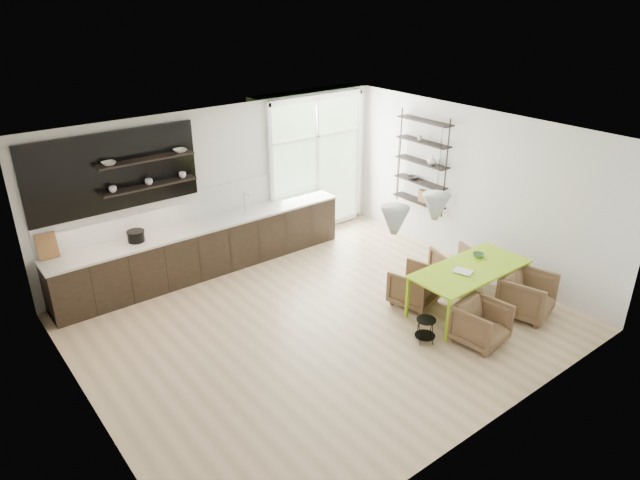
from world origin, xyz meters
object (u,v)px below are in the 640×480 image
(armchair_front_right, at_px, (527,295))
(wire_stool, at_px, (426,327))
(dining_table, at_px, (470,271))
(armchair_back_left, at_px, (414,286))
(armchair_front_left, at_px, (481,324))
(armchair_back_right, at_px, (454,266))

(armchair_front_right, relative_size, wire_stool, 2.00)
(armchair_front_right, height_order, wire_stool, armchair_front_right)
(dining_table, height_order, armchair_front_right, dining_table)
(dining_table, bearing_deg, armchair_back_left, 130.34)
(armchair_front_left, height_order, wire_stool, armchair_front_left)
(armchair_back_left, height_order, wire_stool, armchair_back_left)
(armchair_back_left, height_order, armchair_back_right, armchair_back_left)
(dining_table, distance_m, armchair_front_right, 0.98)
(dining_table, relative_size, armchair_back_left, 2.92)
(dining_table, distance_m, armchair_back_left, 0.93)
(dining_table, bearing_deg, armchair_front_left, -129.57)
(armchair_front_right, bearing_deg, wire_stool, 149.99)
(armchair_back_left, xyz_separation_m, wire_stool, (-0.68, -0.88, -0.07))
(armchair_front_left, xyz_separation_m, wire_stool, (-0.63, 0.50, -0.07))
(dining_table, height_order, armchair_back_left, dining_table)
(armchair_back_right, relative_size, armchair_front_right, 0.89)
(armchair_back_right, height_order, armchair_front_left, armchair_front_left)
(armchair_front_right, bearing_deg, armchair_front_left, 166.17)
(armchair_back_right, xyz_separation_m, armchair_front_right, (0.05, -1.43, 0.04))
(wire_stool, bearing_deg, armchair_front_right, -13.97)
(dining_table, height_order, armchair_back_right, dining_table)
(armchair_front_left, height_order, armchair_front_right, armchair_front_right)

